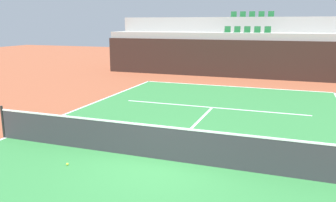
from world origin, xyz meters
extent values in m
plane|color=brown|center=(0.00, 0.00, 0.00)|extent=(80.00, 80.00, 0.00)
cube|color=#2D7238|center=(0.00, 0.00, 0.01)|extent=(11.00, 24.00, 0.01)
cube|color=white|center=(0.00, 11.95, 0.01)|extent=(11.00, 0.10, 0.00)
cube|color=white|center=(-5.45, 0.00, 0.01)|extent=(0.10, 24.00, 0.00)
cube|color=white|center=(0.00, 6.40, 0.01)|extent=(8.26, 0.10, 0.00)
cube|color=white|center=(0.00, 3.20, 0.01)|extent=(0.10, 6.40, 0.00)
cube|color=black|center=(0.00, 15.51, 1.28)|extent=(20.23, 0.30, 2.56)
cube|color=#9E9E99|center=(0.00, 16.86, 1.51)|extent=(20.23, 2.40, 3.02)
cube|color=#9E9E99|center=(0.00, 19.26, 2.06)|extent=(20.23, 2.40, 4.11)
cube|color=#1E6633|center=(-1.39, 16.86, 3.04)|extent=(0.44, 0.44, 0.04)
cube|color=#1E6633|center=(-1.39, 17.06, 3.26)|extent=(0.44, 0.04, 0.40)
cube|color=#1E6633|center=(-0.70, 16.86, 3.04)|extent=(0.44, 0.44, 0.04)
cube|color=#1E6633|center=(-0.70, 17.06, 3.26)|extent=(0.44, 0.04, 0.40)
cube|color=#1E6633|center=(0.00, 16.86, 3.04)|extent=(0.44, 0.44, 0.04)
cube|color=#1E6633|center=(0.00, 17.06, 3.26)|extent=(0.44, 0.04, 0.40)
cube|color=#1E6633|center=(0.70, 16.86, 3.04)|extent=(0.44, 0.44, 0.04)
cube|color=#1E6633|center=(0.70, 17.06, 3.26)|extent=(0.44, 0.04, 0.40)
cube|color=#1E6633|center=(1.39, 16.86, 3.04)|extent=(0.44, 0.44, 0.04)
cube|color=#1E6633|center=(1.39, 17.06, 3.26)|extent=(0.44, 0.04, 0.40)
cube|color=#1E6633|center=(-1.39, 19.26, 4.13)|extent=(0.44, 0.44, 0.04)
cube|color=#1E6633|center=(-1.39, 19.46, 4.35)|extent=(0.44, 0.04, 0.40)
cube|color=#1E6633|center=(-0.70, 19.26, 4.13)|extent=(0.44, 0.44, 0.04)
cube|color=#1E6633|center=(-0.70, 19.46, 4.35)|extent=(0.44, 0.04, 0.40)
cube|color=#1E6633|center=(0.00, 19.26, 4.13)|extent=(0.44, 0.44, 0.04)
cube|color=#1E6633|center=(0.00, 19.46, 4.35)|extent=(0.44, 0.04, 0.40)
cube|color=#1E6633|center=(0.70, 19.26, 4.13)|extent=(0.44, 0.44, 0.04)
cube|color=#1E6633|center=(0.70, 19.46, 4.35)|extent=(0.44, 0.04, 0.40)
cube|color=#1E6633|center=(1.39, 19.26, 4.13)|extent=(0.44, 0.44, 0.04)
cube|color=#1E6633|center=(1.39, 19.46, 4.35)|extent=(0.44, 0.04, 0.40)
cylinder|color=black|center=(-5.50, 0.00, 0.55)|extent=(0.08, 0.08, 1.07)
cube|color=#333338|center=(0.00, 0.00, 0.47)|extent=(10.90, 0.02, 0.92)
cube|color=white|center=(0.00, 0.00, 0.96)|extent=(10.90, 0.04, 0.05)
sphere|color=#CCE033|center=(-2.16, -1.23, 0.04)|extent=(0.07, 0.07, 0.07)
camera|label=1|loc=(3.27, -8.42, 3.69)|focal=37.24mm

